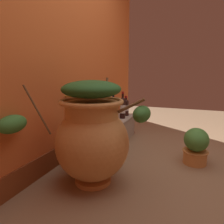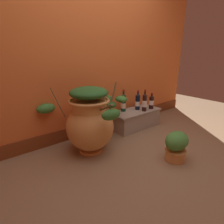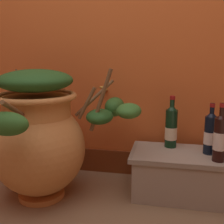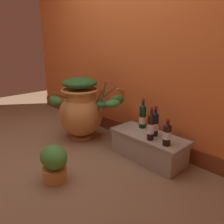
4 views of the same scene
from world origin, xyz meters
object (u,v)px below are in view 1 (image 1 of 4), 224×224
Objects in this scene: wine_bottle_left at (123,107)px; wine_bottle_right at (113,108)px; wine_bottle_middle at (126,107)px; terracotta_urn at (92,133)px; wine_bottle_back at (100,110)px; potted_shrub at (196,145)px.

wine_bottle_left is 1.07× the size of wine_bottle_right.
wine_bottle_middle is at bearing -25.01° from wine_bottle_right.
terracotta_urn is 3.24× the size of wine_bottle_left.
wine_bottle_back is (-0.28, 0.20, -0.00)m from wine_bottle_left.
wine_bottle_left is at bearing -72.81° from wine_bottle_right.
wine_bottle_right is (1.05, 0.21, 0.02)m from terracotta_urn.
wine_bottle_right is at bearing 154.99° from wine_bottle_middle.
wine_bottle_back is 0.99× the size of potted_shrub.
wine_bottle_right is (-0.04, 0.12, -0.01)m from wine_bottle_left.
wine_bottle_back is at bearing 157.90° from wine_bottle_middle.
wine_bottle_left is 0.12m from wine_bottle_right.
wine_bottle_left reaches higher than wine_bottle_right.
wine_bottle_back reaches higher than wine_bottle_middle.
terracotta_urn is 1.05m from potted_shrub.
terracotta_urn reaches higher than wine_bottle_right.
wine_bottle_right is 0.26m from wine_bottle_back.
potted_shrub is at bearing -50.61° from terracotta_urn.
wine_bottle_middle is 0.50m from wine_bottle_back.
wine_bottle_left reaches higher than potted_shrub.
wine_bottle_left is 0.34m from wine_bottle_back.
potted_shrub is (-0.15, -1.09, -0.25)m from wine_bottle_back.
wine_bottle_right is 0.93× the size of wine_bottle_back.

